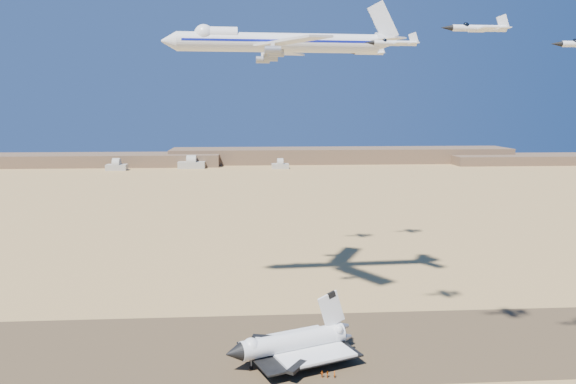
{
  "coord_description": "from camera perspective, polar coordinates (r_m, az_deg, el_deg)",
  "views": [
    {
      "loc": [
        5.46,
        -153.75,
        68.73
      ],
      "look_at": [
        16.62,
        8.0,
        44.13
      ],
      "focal_mm": 35.0,
      "sensor_mm": 36.0,
      "label": 1
    }
  ],
  "objects": [
    {
      "name": "shuttle",
      "position": [
        158.19,
        0.42,
        -15.18
      ],
      "size": [
        37.35,
        30.95,
        18.17
      ],
      "rotation": [
        0.0,
        0.0,
        0.38
      ],
      "color": "white",
      "rests_on": "runway"
    },
    {
      "name": "chase_jet_b",
      "position": [
        142.56,
        18.72,
        15.5
      ],
      "size": [
        16.5,
        8.81,
        4.11
      ],
      "rotation": [
        0.0,
        0.0,
        0.04
      ],
      "color": "white"
    },
    {
      "name": "chase_jet_a",
      "position": [
        157.82,
        10.71,
        14.66
      ],
      "size": [
        14.94,
        8.13,
        3.72
      ],
      "rotation": [
        0.0,
        0.0,
        0.09
      ],
      "color": "white"
    },
    {
      "name": "chase_jet_e",
      "position": [
        246.99,
        1.49,
        14.64
      ],
      "size": [
        16.06,
        8.68,
        4.0
      ],
      "rotation": [
        0.0,
        0.0,
        0.07
      ],
      "color": "white"
    },
    {
      "name": "runway",
      "position": [
        168.49,
        -5.67,
        -15.48
      ],
      "size": [
        600.0,
        50.0,
        0.06
      ],
      "primitive_type": "cube",
      "color": "brown",
      "rests_on": "ground"
    },
    {
      "name": "chase_jet_f",
      "position": [
        261.23,
        8.15,
        13.81
      ],
      "size": [
        16.66,
        9.02,
        4.15
      ],
      "rotation": [
        0.0,
        0.0,
        0.08
      ],
      "color": "white"
    },
    {
      "name": "crew_c",
      "position": [
        151.27,
        3.49,
        -17.99
      ],
      "size": [
        1.23,
        0.95,
        1.87
      ],
      "primitive_type": "imported",
      "rotation": [
        0.0,
        0.0,
        2.74
      ],
      "color": "#C54D0B",
      "rests_on": "runway"
    },
    {
      "name": "hangars",
      "position": [
        639.19,
        -10.18,
        2.75
      ],
      "size": [
        200.5,
        29.5,
        30.0
      ],
      "color": "#A5A292",
      "rests_on": "ground"
    },
    {
      "name": "crew_b",
      "position": [
        151.5,
        4.05,
        -17.98
      ],
      "size": [
        0.56,
        0.88,
        1.73
      ],
      "primitive_type": "imported",
      "rotation": [
        0.0,
        0.0,
        1.67
      ],
      "color": "#C54D0B",
      "rests_on": "runway"
    },
    {
      "name": "crew_a",
      "position": [
        151.41,
        4.74,
        -17.99
      ],
      "size": [
        0.6,
        0.76,
        1.82
      ],
      "primitive_type": "imported",
      "rotation": [
        0.0,
        0.0,
        1.85
      ],
      "color": "#C54D0B",
      "rests_on": "runway"
    },
    {
      "name": "carrier_747",
      "position": [
        192.99,
        -1.64,
        14.95
      ],
      "size": [
        79.75,
        61.8,
        19.89
      ],
      "rotation": [
        0.0,
        0.0,
        0.06
      ],
      "color": "white"
    },
    {
      "name": "ground",
      "position": [
        168.5,
        -5.67,
        -15.49
      ],
      "size": [
        1200.0,
        1200.0,
        0.0
      ],
      "primitive_type": "plane",
      "color": "tan",
      "rests_on": "ground"
    },
    {
      "name": "ridgeline",
      "position": [
        686.4,
        1.07,
        3.52
      ],
      "size": [
        960.0,
        90.0,
        18.0
      ],
      "color": "brown",
      "rests_on": "ground"
    }
  ]
}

